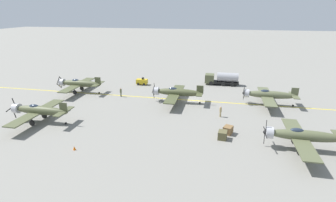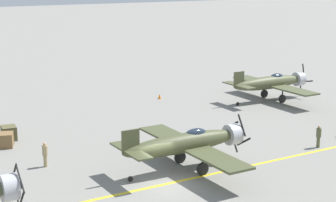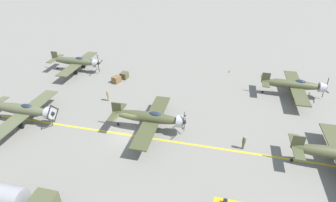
% 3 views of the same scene
% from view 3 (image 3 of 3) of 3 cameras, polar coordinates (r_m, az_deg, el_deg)
% --- Properties ---
extents(ground_plane, '(400.00, 400.00, 0.00)m').
position_cam_3_polar(ground_plane, '(34.84, -9.15, -7.24)').
color(ground_plane, gray).
extents(taxiway_stripe, '(0.30, 160.00, 0.01)m').
position_cam_3_polar(taxiway_stripe, '(34.84, -9.15, -7.23)').
color(taxiway_stripe, yellow).
rests_on(taxiway_stripe, ground).
extents(airplane_near_left, '(12.00, 9.98, 3.79)m').
position_cam_3_polar(airplane_near_left, '(53.55, -19.30, 8.11)').
color(airplane_near_left, '#565B3D').
rests_on(airplane_near_left, ground).
extents(airplane_near_center, '(12.00, 9.98, 3.65)m').
position_cam_3_polar(airplane_near_center, '(40.66, -29.01, -1.66)').
color(airplane_near_center, '#5C6142').
rests_on(airplane_near_center, ground).
extents(airplane_mid_center, '(12.00, 9.98, 3.65)m').
position_cam_3_polar(airplane_mid_center, '(34.08, -4.02, -3.62)').
color(airplane_mid_center, '#484D2E').
rests_on(airplane_mid_center, ground).
extents(airplane_far_left, '(12.00, 9.98, 3.77)m').
position_cam_3_polar(airplane_far_left, '(46.47, 25.81, 3.17)').
color(airplane_far_left, '#4E5334').
rests_on(airplane_far_left, ground).
extents(fuel_tanker, '(2.68, 8.00, 2.98)m').
position_cam_3_polar(fuel_tanker, '(28.80, -30.60, -18.22)').
color(fuel_tanker, black).
rests_on(fuel_tanker, ground).
extents(ground_crew_walking, '(0.40, 0.40, 1.86)m').
position_cam_3_polar(ground_crew_walking, '(42.03, -12.95, 1.25)').
color(ground_crew_walking, tan).
rests_on(ground_crew_walking, ground).
extents(ground_crew_inspecting, '(0.40, 0.40, 1.86)m').
position_cam_3_polar(ground_crew_inspecting, '(32.94, 16.17, -8.59)').
color(ground_crew_inspecting, '#515638').
rests_on(ground_crew_inspecting, ground).
extents(supply_crate_by_tanker, '(1.54, 1.33, 1.18)m').
position_cam_3_polar(supply_crate_by_tanker, '(48.93, -9.50, 5.50)').
color(supply_crate_by_tanker, brown).
rests_on(supply_crate_by_tanker, ground).
extents(supply_crate_mid_lane, '(1.71, 1.58, 1.16)m').
position_cam_3_polar(supply_crate_mid_lane, '(47.70, -11.16, 4.62)').
color(supply_crate_mid_lane, brown).
rests_on(supply_crate_mid_lane, ground).
extents(traffic_cone, '(0.36, 0.36, 0.55)m').
position_cam_3_polar(traffic_cone, '(52.18, 13.23, 6.38)').
color(traffic_cone, orange).
rests_on(traffic_cone, ground).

